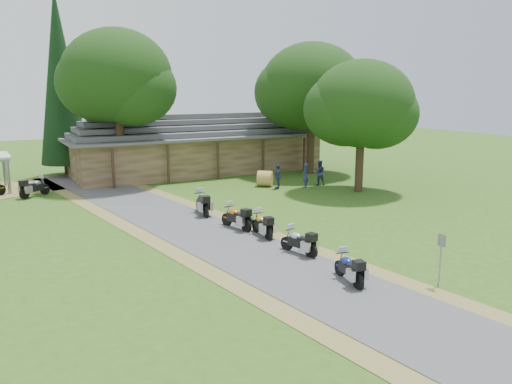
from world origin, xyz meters
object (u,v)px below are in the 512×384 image
lodge (196,142)px  motorcycle_row_d (236,216)px  motorcycle_row_b (299,240)px  hay_bale (265,179)px  motorcycle_carport_b (34,186)px  motorcycle_row_e (202,202)px  motorcycle_row_a (349,267)px  motorcycle_row_c (262,224)px

lodge → motorcycle_row_d: size_ratio=11.24×
motorcycle_row_b → motorcycle_row_d: (-0.56, 4.76, 0.05)m
motorcycle_row_d → lodge: bearing=-29.5°
hay_bale → motorcycle_row_d: bearing=-127.2°
motorcycle_row_d → motorcycle_carport_b: motorcycle_carport_b is taller
motorcycle_row_d → motorcycle_row_e: (-0.34, 3.53, 0.04)m
motorcycle_row_a → motorcycle_row_d: bearing=13.0°
lodge → motorcycle_row_b: lodge is taller
lodge → motorcycle_row_e: size_ratio=10.66×
hay_bale → motorcycle_row_a: bearing=-110.5°
motorcycle_row_e → hay_bale: size_ratio=1.80×
motorcycle_row_c → motorcycle_row_b: bearing=-174.0°
motorcycle_row_b → motorcycle_carport_b: motorcycle_carport_b is taller
motorcycle_row_e → hay_bale: 9.02m
motorcycle_row_c → hay_bale: bearing=-25.8°
motorcycle_row_b → hay_bale: 15.12m
lodge → hay_bale: (1.72, -8.80, -1.89)m
motorcycle_row_d → motorcycle_row_a: bearing=169.1°
motorcycle_row_c → hay_bale: size_ratio=1.64×
motorcycle_row_d → motorcycle_row_e: size_ratio=0.95×
lodge → motorcycle_row_d: 18.61m
motorcycle_row_a → motorcycle_row_c: motorcycle_row_c is taller
motorcycle_row_a → motorcycle_carport_b: motorcycle_carport_b is taller
motorcycle_row_c → hay_bale: 12.47m
motorcycle_row_b → motorcycle_row_e: 8.33m
motorcycle_row_b → hay_bale: motorcycle_row_b is taller
motorcycle_row_c → motorcycle_row_a: bearing=-176.3°
motorcycle_row_a → motorcycle_row_d: (-0.38, 8.25, 0.06)m
hay_bale → lodge: bearing=101.0°
hay_bale → motorcycle_carport_b: bearing=164.5°
motorcycle_row_c → motorcycle_row_e: bearing=13.7°
motorcycle_row_d → motorcycle_carport_b: bearing=17.9°
motorcycle_row_a → motorcycle_row_c: 6.51m
motorcycle_carport_b → lodge: bearing=-14.2°
motorcycle_carport_b → motorcycle_row_c: bearing=-94.1°
motorcycle_row_b → motorcycle_row_c: motorcycle_row_c is taller
motorcycle_carport_b → hay_bale: bearing=-49.4°
motorcycle_row_c → motorcycle_carport_b: size_ratio=0.92×
motorcycle_row_b → motorcycle_carport_b: bearing=11.4°
motorcycle_row_b → motorcycle_row_d: bearing=-7.5°
motorcycle_carport_b → motorcycle_row_d: bearing=-92.4°
lodge → motorcycle_row_c: bearing=-103.3°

